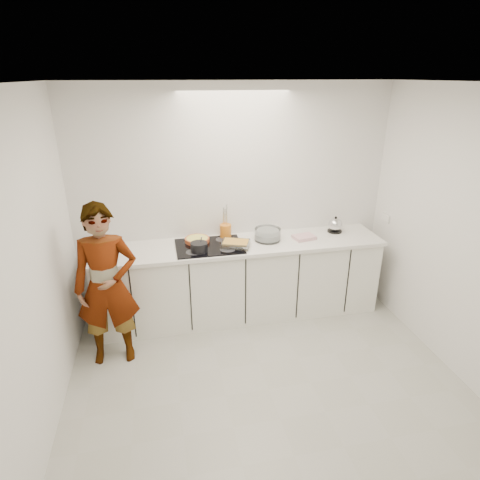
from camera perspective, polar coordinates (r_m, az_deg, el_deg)
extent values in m
cube|color=#AFAFA6|center=(3.90, 4.14, -20.38)|extent=(3.60, 3.20, 0.00)
cube|color=white|center=(2.87, 5.68, 21.37)|extent=(3.60, 3.20, 0.00)
cube|color=silver|center=(4.62, -0.79, 5.47)|extent=(3.60, 0.00, 2.60)
cube|color=silver|center=(1.96, 19.14, -22.72)|extent=(3.60, 0.00, 2.60)
cube|color=silver|center=(3.20, -28.05, -5.35)|extent=(0.00, 3.20, 2.60)
cube|color=silver|center=(4.04, 30.12, -0.24)|extent=(0.00, 3.20, 2.60)
cube|color=white|center=(5.10, 20.02, 3.00)|extent=(0.02, 0.15, 0.09)
cube|color=white|center=(4.66, 0.02, -5.89)|extent=(3.20, 0.58, 0.87)
cube|color=white|center=(4.47, 0.02, -0.74)|extent=(3.24, 0.64, 0.04)
cube|color=black|center=(4.38, -4.40, -0.89)|extent=(0.72, 0.54, 0.01)
cylinder|color=#BB5129|center=(4.49, -6.11, 0.03)|extent=(0.35, 0.35, 0.04)
cylinder|color=#EFE460|center=(4.48, -6.12, 0.23)|extent=(0.30, 0.30, 0.01)
cylinder|color=black|center=(4.23, -5.84, -1.01)|extent=(0.19, 0.19, 0.10)
cylinder|color=silver|center=(4.23, -5.63, -0.33)|extent=(0.03, 0.07, 0.15)
cube|color=silver|center=(4.34, -0.61, -0.55)|extent=(0.35, 0.31, 0.06)
cube|color=gold|center=(4.34, -0.61, -0.31)|extent=(0.31, 0.27, 0.02)
cylinder|color=silver|center=(4.54, 3.94, 0.80)|extent=(0.38, 0.38, 0.14)
cylinder|color=white|center=(4.55, 3.94, 0.55)|extent=(0.32, 0.32, 0.06)
cube|color=white|center=(4.64, 9.09, 0.40)|extent=(0.27, 0.21, 0.04)
cylinder|color=black|center=(4.92, 13.30, 1.25)|extent=(0.19, 0.19, 0.02)
sphere|color=silver|center=(4.90, 13.39, 2.13)|extent=(0.18, 0.18, 0.17)
sphere|color=black|center=(4.87, 13.48, 3.13)|extent=(0.03, 0.03, 0.03)
cylinder|color=orange|center=(4.59, -2.07, 1.25)|extent=(0.17, 0.17, 0.16)
imported|color=white|center=(3.99, -18.42, -6.26)|extent=(0.59, 0.39, 1.62)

